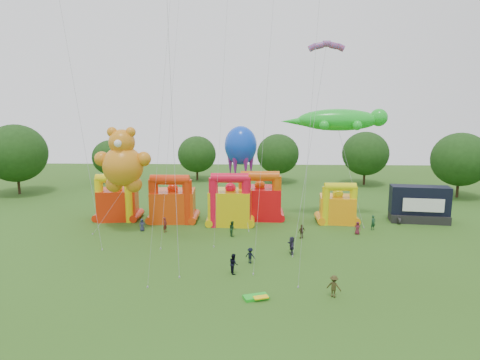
{
  "coord_description": "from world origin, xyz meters",
  "views": [
    {
      "loc": [
        3.42,
        -28.05,
        15.82
      ],
      "look_at": [
        1.83,
        18.0,
        7.34
      ],
      "focal_mm": 32.0,
      "sensor_mm": 36.0,
      "label": 1
    }
  ],
  "objects_px": {
    "teddy_bear_kite": "(120,171)",
    "spectator_0": "(142,225)",
    "gecko_kite": "(345,153)",
    "bouncy_castle_0": "(117,202)",
    "stage_trailer": "(419,205)",
    "octopus_kite": "(242,168)",
    "spectator_4": "(302,232)",
    "bouncy_castle_2": "(230,204)"
  },
  "relations": [
    {
      "from": "octopus_kite",
      "to": "spectator_0",
      "type": "distance_m",
      "value": 15.65
    },
    {
      "from": "octopus_kite",
      "to": "spectator_4",
      "type": "relative_size",
      "value": 7.5
    },
    {
      "from": "gecko_kite",
      "to": "spectator_0",
      "type": "xyz_separation_m",
      "value": [
        -25.8,
        -5.68,
        -8.42
      ]
    },
    {
      "from": "bouncy_castle_2",
      "to": "octopus_kite",
      "type": "distance_m",
      "value": 6.22
    },
    {
      "from": "bouncy_castle_2",
      "to": "spectator_0",
      "type": "xyz_separation_m",
      "value": [
        -10.77,
        -3.37,
        -1.87
      ]
    },
    {
      "from": "spectator_0",
      "to": "spectator_4",
      "type": "height_order",
      "value": "spectator_4"
    },
    {
      "from": "bouncy_castle_0",
      "to": "gecko_kite",
      "type": "bearing_deg",
      "value": 0.99
    },
    {
      "from": "gecko_kite",
      "to": "spectator_4",
      "type": "relative_size",
      "value": 8.97
    },
    {
      "from": "bouncy_castle_0",
      "to": "teddy_bear_kite",
      "type": "relative_size",
      "value": 0.5
    },
    {
      "from": "stage_trailer",
      "to": "spectator_4",
      "type": "xyz_separation_m",
      "value": [
        -16.35,
        -7.72,
        -1.5
      ]
    },
    {
      "from": "teddy_bear_kite",
      "to": "spectator_4",
      "type": "distance_m",
      "value": 22.87
    },
    {
      "from": "bouncy_castle_0",
      "to": "spectator_4",
      "type": "relative_size",
      "value": 3.86
    },
    {
      "from": "octopus_kite",
      "to": "spectator_4",
      "type": "bearing_deg",
      "value": -54.15
    },
    {
      "from": "spectator_0",
      "to": "bouncy_castle_0",
      "type": "bearing_deg",
      "value": 109.14
    },
    {
      "from": "octopus_kite",
      "to": "bouncy_castle_0",
      "type": "bearing_deg",
      "value": -171.03
    },
    {
      "from": "bouncy_castle_2",
      "to": "gecko_kite",
      "type": "xyz_separation_m",
      "value": [
        15.03,
        2.32,
        6.55
      ]
    },
    {
      "from": "bouncy_castle_0",
      "to": "teddy_bear_kite",
      "type": "xyz_separation_m",
      "value": [
        2.35,
        -5.39,
        5.07
      ]
    },
    {
      "from": "spectator_4",
      "to": "octopus_kite",
      "type": "bearing_deg",
      "value": -86.66
    },
    {
      "from": "gecko_kite",
      "to": "bouncy_castle_0",
      "type": "bearing_deg",
      "value": -179.01
    },
    {
      "from": "teddy_bear_kite",
      "to": "spectator_0",
      "type": "distance_m",
      "value": 7.14
    },
    {
      "from": "spectator_0",
      "to": "octopus_kite",
      "type": "bearing_deg",
      "value": 9.75
    },
    {
      "from": "teddy_bear_kite",
      "to": "spectator_0",
      "type": "relative_size",
      "value": 8.37
    },
    {
      "from": "octopus_kite",
      "to": "spectator_4",
      "type": "distance_m",
      "value": 13.79
    },
    {
      "from": "bouncy_castle_2",
      "to": "teddy_bear_kite",
      "type": "distance_m",
      "value": 14.43
    },
    {
      "from": "stage_trailer",
      "to": "octopus_kite",
      "type": "xyz_separation_m",
      "value": [
        -23.64,
        2.37,
        4.43
      ]
    },
    {
      "from": "octopus_kite",
      "to": "spectator_0",
      "type": "bearing_deg",
      "value": -147.28
    },
    {
      "from": "teddy_bear_kite",
      "to": "spectator_0",
      "type": "height_order",
      "value": "teddy_bear_kite"
    },
    {
      "from": "teddy_bear_kite",
      "to": "gecko_kite",
      "type": "height_order",
      "value": "gecko_kite"
    },
    {
      "from": "gecko_kite",
      "to": "stage_trailer",
      "type": "bearing_deg",
      "value": -1.38
    },
    {
      "from": "stage_trailer",
      "to": "spectator_4",
      "type": "relative_size",
      "value": 4.62
    },
    {
      "from": "stage_trailer",
      "to": "teddy_bear_kite",
      "type": "height_order",
      "value": "teddy_bear_kite"
    },
    {
      "from": "bouncy_castle_2",
      "to": "stage_trailer",
      "type": "distance_m",
      "value": 25.12
    },
    {
      "from": "bouncy_castle_0",
      "to": "octopus_kite",
      "type": "distance_m",
      "value": 17.57
    },
    {
      "from": "teddy_bear_kite",
      "to": "spectator_4",
      "type": "bearing_deg",
      "value": -5.37
    },
    {
      "from": "bouncy_castle_2",
      "to": "spectator_4",
      "type": "distance_m",
      "value": 10.52
    },
    {
      "from": "bouncy_castle_0",
      "to": "bouncy_castle_2",
      "type": "height_order",
      "value": "bouncy_castle_2"
    },
    {
      "from": "bouncy_castle_0",
      "to": "stage_trailer",
      "type": "bearing_deg",
      "value": 0.4
    },
    {
      "from": "bouncy_castle_2",
      "to": "gecko_kite",
      "type": "height_order",
      "value": "gecko_kite"
    },
    {
      "from": "bouncy_castle_0",
      "to": "stage_trailer",
      "type": "relative_size",
      "value": 0.84
    },
    {
      "from": "spectator_4",
      "to": "stage_trailer",
      "type": "bearing_deg",
      "value": 172.77
    },
    {
      "from": "bouncy_castle_0",
      "to": "gecko_kite",
      "type": "xyz_separation_m",
      "value": [
        30.47,
        0.53,
        6.74
      ]
    },
    {
      "from": "gecko_kite",
      "to": "spectator_4",
      "type": "xyz_separation_m",
      "value": [
        -6.35,
        -7.96,
        -8.36
      ]
    }
  ]
}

